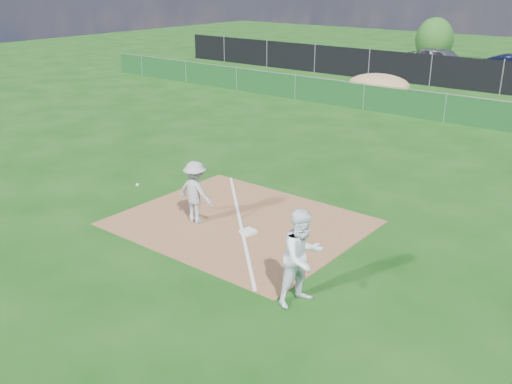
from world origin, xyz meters
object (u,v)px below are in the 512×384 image
Objects in this scene: first_base at (248,232)px; play_at_first at (196,192)px; car_left at (441,60)px; runner at (302,257)px; tree_left at (434,40)px.

first_base is 0.14× the size of play_at_first.
first_base is 0.07× the size of car_left.
runner is 30.35m from car_left.
car_left is at bearing 31.84° from runner.
first_base is 32.52m from tree_left.
play_at_first is 0.51× the size of car_left.
tree_left reaches higher than first_base.
first_base is at bearing 72.44° from runner.
car_left is (-4.38, 27.55, -0.01)m from play_at_first.
runner is at bearing -32.69° from first_base.
runner is (2.84, -1.82, 0.94)m from first_base.
first_base is 27.89m from car_left.
play_at_first is 1.24× the size of runner.
play_at_first is at bearing -163.44° from car_left.
runner is (4.35, -1.52, 0.15)m from play_at_first.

